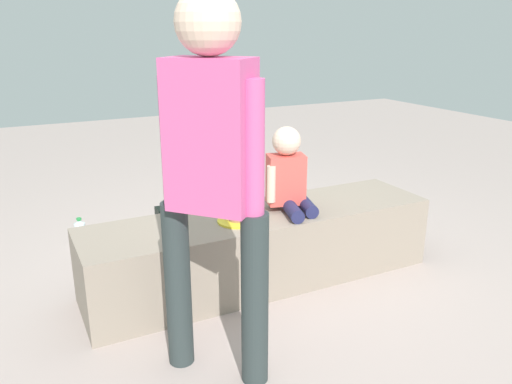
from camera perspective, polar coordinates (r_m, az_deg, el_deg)
ground_plane at (r=3.07m, az=0.66°, el=-9.78°), size 12.00×12.00×0.00m
concrete_ledge at (r=2.98m, az=0.68°, el=-6.18°), size 2.05×0.51×0.42m
child_seated at (r=2.89m, az=3.63°, el=1.98°), size 0.29×0.34×0.48m
adult_standing at (r=1.96m, az=-4.98°, el=3.50°), size 0.36×0.37×1.57m
cake_plate at (r=2.77m, az=-2.08°, el=-2.93°), size 0.22×0.22×0.07m
gift_bag at (r=3.38m, az=-3.59°, el=-4.43°), size 0.25×0.09×0.33m
railing_post at (r=3.66m, az=-1.94°, el=2.32°), size 0.36×0.36×1.17m
water_bottle_near_gift at (r=3.58m, az=3.30°, el=-4.09°), size 0.07×0.07×0.19m
water_bottle_far_side at (r=3.75m, az=-19.05°, el=-4.17°), size 0.08×0.08×0.18m
party_cup_red at (r=4.17m, az=1.37°, el=-1.35°), size 0.08×0.08×0.10m
cake_box_white at (r=3.65m, az=-14.64°, el=-4.82°), size 0.30×0.36×0.11m
handbag_black_leather at (r=3.68m, az=-8.72°, el=-3.09°), size 0.30×0.12×0.34m
handbag_brown_canvas at (r=3.86m, az=4.82°, el=-2.30°), size 0.31×0.12×0.29m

